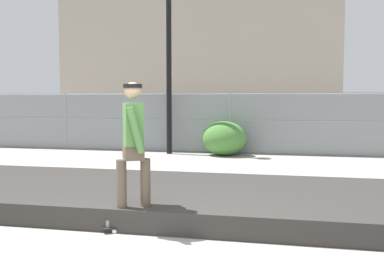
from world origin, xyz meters
TOP-DOWN VIEW (x-y plane):
  - gravel_berm at (0.00, 2.48)m, footprint 12.64×2.85m
  - skateboard at (-0.33, 1.24)m, footprint 0.80×0.54m
  - skater at (-0.33, 1.24)m, footprint 0.69×0.62m
  - chain_fence at (0.00, 9.01)m, footprint 21.72×0.06m
  - street_lamp at (-1.77, 8.58)m, footprint 0.44×0.44m
  - parked_car_near at (-2.15, 12.68)m, footprint 4.45×2.05m
  - parked_car_mid at (3.49, 12.19)m, footprint 4.50×2.15m
  - shrub_left at (-0.09, 8.52)m, footprint 1.31×1.07m

SIDE VIEW (x-z plane):
  - skateboard at x=-0.33m, z-range 0.02..0.09m
  - gravel_berm at x=0.00m, z-range 0.00..0.30m
  - shrub_left at x=-0.09m, z-range 0.00..1.01m
  - parked_car_near at x=-2.15m, z-range 0.01..1.67m
  - parked_car_mid at x=3.49m, z-range 0.01..1.67m
  - chain_fence at x=0.00m, z-range 0.01..1.86m
  - skater at x=-0.33m, z-range 0.20..2.03m
  - street_lamp at x=-1.77m, z-range 0.81..7.04m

